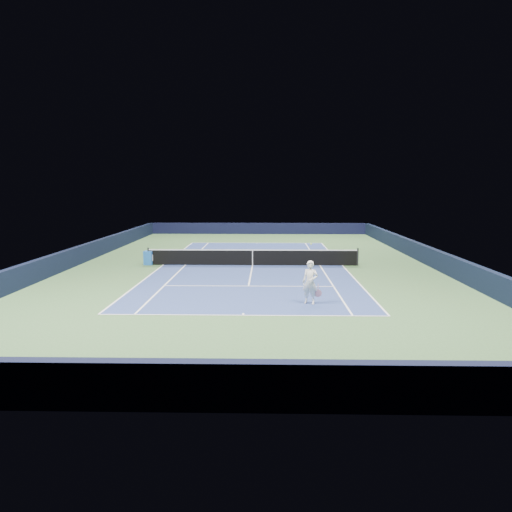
{
  "coord_description": "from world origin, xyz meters",
  "views": [
    {
      "loc": [
        0.92,
        -30.11,
        4.85
      ],
      "look_at": [
        0.28,
        -3.0,
        1.0
      ],
      "focal_mm": 35.0,
      "sensor_mm": 36.0,
      "label": 1
    }
  ],
  "objects": [
    {
      "name": "sideline_singles_left",
      "position": [
        -4.12,
        0.0,
        0.01
      ],
      "size": [
        0.08,
        23.77,
        0.0
      ],
      "primitive_type": "cube",
      "color": "white",
      "rests_on": "ground"
    },
    {
      "name": "sponsor_cube",
      "position": [
        -6.4,
        0.07,
        0.43
      ],
      "size": [
        0.61,
        0.54,
        0.86
      ],
      "color": "blue",
      "rests_on": "ground"
    },
    {
      "name": "ground",
      "position": [
        0.0,
        0.0,
        0.0
      ],
      "size": [
        40.0,
        40.0,
        0.0
      ],
      "primitive_type": "plane",
      "color": "#385C32",
      "rests_on": "ground"
    },
    {
      "name": "baseline_far",
      "position": [
        0.0,
        11.88,
        0.01
      ],
      "size": [
        10.97,
        0.08,
        0.0
      ],
      "primitive_type": "cube",
      "color": "white",
      "rests_on": "ground"
    },
    {
      "name": "center_mark_near",
      "position": [
        0.0,
        -11.73,
        0.01
      ],
      "size": [
        0.08,
        0.3,
        0.0
      ],
      "primitive_type": "cube",
      "color": "white",
      "rests_on": "ground"
    },
    {
      "name": "court_surface",
      "position": [
        0.0,
        0.0,
        0.0
      ],
      "size": [
        10.97,
        23.77,
        0.01
      ],
      "primitive_type": "cube",
      "color": "navy",
      "rests_on": "ground"
    },
    {
      "name": "sideline_doubles_left",
      "position": [
        -5.49,
        0.0,
        0.01
      ],
      "size": [
        0.08,
        23.77,
        0.0
      ],
      "primitive_type": "cube",
      "color": "white",
      "rests_on": "ground"
    },
    {
      "name": "sideline_singles_right",
      "position": [
        4.12,
        0.0,
        0.01
      ],
      "size": [
        0.08,
        23.77,
        0.0
      ],
      "primitive_type": "cube",
      "color": "white",
      "rests_on": "ground"
    },
    {
      "name": "center_mark_far",
      "position": [
        0.0,
        11.73,
        0.01
      ],
      "size": [
        0.08,
        0.3,
        0.0
      ],
      "primitive_type": "cube",
      "color": "white",
      "rests_on": "ground"
    },
    {
      "name": "sideline_doubles_right",
      "position": [
        5.49,
        0.0,
        0.01
      ],
      "size": [
        0.08,
        23.77,
        0.0
      ],
      "primitive_type": "cube",
      "color": "white",
      "rests_on": "ground"
    },
    {
      "name": "wall_left",
      "position": [
        -10.82,
        0.0,
        0.55
      ],
      "size": [
        0.35,
        40.0,
        1.1
      ],
      "primitive_type": "cube",
      "color": "black",
      "rests_on": "ground"
    },
    {
      "name": "wall_far",
      "position": [
        0.0,
        19.82,
        0.55
      ],
      "size": [
        22.0,
        0.35,
        1.1
      ],
      "primitive_type": "cube",
      "color": "black",
      "rests_on": "ground"
    },
    {
      "name": "tennis_player",
      "position": [
        2.68,
        -9.95,
        0.9
      ],
      "size": [
        0.86,
        1.36,
        2.4
      ],
      "color": "white",
      "rests_on": "ground"
    },
    {
      "name": "tennis_net",
      "position": [
        0.0,
        0.0,
        0.5
      ],
      "size": [
        12.9,
        0.1,
        1.07
      ],
      "color": "black",
      "rests_on": "ground"
    },
    {
      "name": "center_service_line",
      "position": [
        0.0,
        0.0,
        0.01
      ],
      "size": [
        0.08,
        12.8,
        0.0
      ],
      "primitive_type": "cube",
      "color": "white",
      "rests_on": "ground"
    },
    {
      "name": "service_line_near",
      "position": [
        0.0,
        -6.4,
        0.01
      ],
      "size": [
        8.23,
        0.08,
        0.0
      ],
      "primitive_type": "cube",
      "color": "white",
      "rests_on": "ground"
    },
    {
      "name": "wall_near",
      "position": [
        0.0,
        -19.82,
        0.55
      ],
      "size": [
        22.0,
        0.35,
        1.1
      ],
      "primitive_type": "cube",
      "color": "black",
      "rests_on": "ground"
    },
    {
      "name": "service_line_far",
      "position": [
        0.0,
        6.4,
        0.01
      ],
      "size": [
        8.23,
        0.08,
        0.0
      ],
      "primitive_type": "cube",
      "color": "white",
      "rests_on": "ground"
    },
    {
      "name": "wall_right",
      "position": [
        10.82,
        0.0,
        0.55
      ],
      "size": [
        0.35,
        40.0,
        1.1
      ],
      "primitive_type": "cube",
      "color": "black",
      "rests_on": "ground"
    },
    {
      "name": "baseline_near",
      "position": [
        0.0,
        -11.88,
        0.01
      ],
      "size": [
        10.97,
        0.08,
        0.0
      ],
      "primitive_type": "cube",
      "color": "white",
      "rests_on": "ground"
    }
  ]
}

